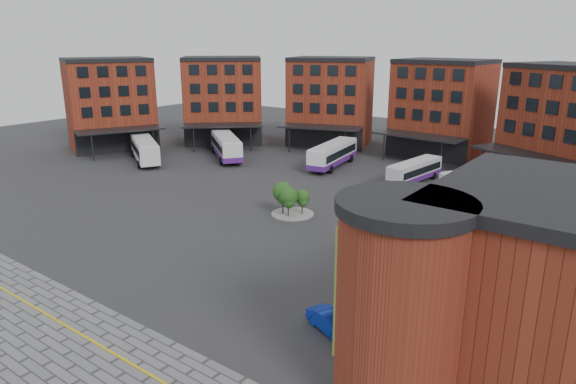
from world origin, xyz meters
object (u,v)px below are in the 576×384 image
Objects in this scene: bus_c at (333,154)px; bus_f at (548,206)px; blue_car at (332,323)px; tree_island at (289,197)px; bus_b at (226,146)px; bus_a at (145,148)px; bus_d at (415,171)px; bus_e at (485,182)px.

bus_f is (29.33, -7.01, -0.15)m from bus_c.
bus_c is at bearing 53.39° from blue_car.
bus_b is at bearing 146.54° from tree_island.
bus_c is 43.32m from blue_car.
bus_b reaches higher than blue_car.
bus_d is at bearing -39.30° from bus_a.
bus_c is at bearing -145.93° from bus_f.
bus_f is at bearing -2.82° from bus_e.
bus_e is (14.00, 18.96, -0.28)m from tree_island.
bus_b is (-23.52, 15.54, -0.07)m from tree_island.
bus_a is at bearing -153.90° from bus_d.
bus_a is 53.61m from bus_f.
bus_a is (-31.53, 6.68, 0.02)m from tree_island.
bus_a is 1.20× the size of bus_f.
bus_d is at bearing -152.39° from bus_f.
tree_island is 1.14× the size of blue_car.
bus_d is at bearing 37.27° from blue_car.
bus_b is 45.16m from bus_f.
tree_island is 28.19m from bus_b.
bus_c is at bearing -34.24° from bus_b.
bus_b is at bearing -170.89° from bus_c.
bus_d is 37.13m from blue_car.
bus_d is 0.93× the size of bus_e.
bus_e is (37.52, 3.42, -0.22)m from bus_b.
bus_a is at bearing -124.89° from bus_f.
bus_f is at bearing -13.46° from bus_d.
bus_b is 0.96× the size of bus_c.
bus_e is at bearing 1.36° from bus_d.
tree_island is at bearing -97.93° from bus_d.
bus_e reaches higher than blue_car.
bus_c is 1.21× the size of bus_d.
bus_c is 30.16m from bus_f.
blue_car is (-6.39, -29.72, -1.03)m from bus_f.
tree_island is at bearing -78.83° from bus_c.
bus_b reaches higher than bus_a.
bus_c reaches higher than blue_car.
bus_a is at bearing 175.32° from bus_b.
bus_d is (5.06, 19.76, -0.47)m from tree_island.
bus_d is at bearing -153.57° from bus_e.
tree_island reaches higher than blue_car.
bus_c is at bearing -153.27° from bus_e.
bus_d is (12.79, -1.02, -0.31)m from bus_c.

